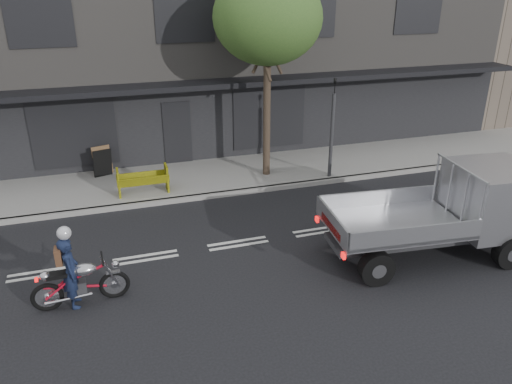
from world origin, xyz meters
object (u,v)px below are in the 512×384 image
(rider, at_px, (71,272))
(traffic_light_pole, at_px, (332,134))
(street_tree, at_px, (268,18))
(flatbed_ute, at_px, (474,203))
(construction_barrier, at_px, (144,182))
(sandwich_board, at_px, (103,163))
(motorcycle, at_px, (80,282))

(rider, bearing_deg, traffic_light_pole, -61.87)
(street_tree, distance_m, flatbed_ute, 8.12)
(rider, bearing_deg, flatbed_ute, -95.99)
(rider, distance_m, construction_barrier, 5.45)
(sandwich_board, bearing_deg, rider, -112.96)
(motorcycle, bearing_deg, sandwich_board, 82.11)
(street_tree, height_order, sandwich_board, street_tree)
(flatbed_ute, bearing_deg, motorcycle, -178.24)
(rider, bearing_deg, sandwich_board, -9.09)
(street_tree, xyz_separation_m, motorcycle, (-6.08, -5.69, -4.74))
(flatbed_ute, height_order, construction_barrier, flatbed_ute)
(motorcycle, bearing_deg, construction_barrier, 67.59)
(rider, relative_size, construction_barrier, 1.00)
(flatbed_ute, bearing_deg, sandwich_board, 143.82)
(traffic_light_pole, distance_m, motorcycle, 9.49)
(street_tree, height_order, rider, street_tree)
(motorcycle, relative_size, sandwich_board, 2.06)
(rider, relative_size, sandwich_board, 1.63)
(flatbed_ute, distance_m, construction_barrier, 9.44)
(flatbed_ute, bearing_deg, traffic_light_pole, 108.63)
(traffic_light_pole, relative_size, sandwich_board, 3.55)
(rider, bearing_deg, construction_barrier, -23.89)
(construction_barrier, bearing_deg, flatbed_ute, -37.08)
(motorcycle, relative_size, flatbed_ute, 0.39)
(sandwich_board, bearing_deg, motorcycle, -111.76)
(flatbed_ute, xyz_separation_m, sandwich_board, (-8.67, 7.71, -0.70))
(street_tree, relative_size, construction_barrier, 4.22)
(motorcycle, bearing_deg, street_tree, 40.77)
(motorcycle, relative_size, construction_barrier, 1.27)
(street_tree, relative_size, rider, 4.20)
(traffic_light_pole, height_order, construction_barrier, traffic_light_pole)
(construction_barrier, bearing_deg, traffic_light_pole, -2.05)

